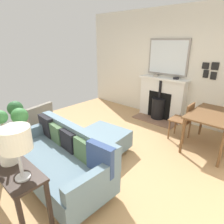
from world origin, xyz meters
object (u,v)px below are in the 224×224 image
armchair_accent (36,121)px  table_lamp_far_end (15,140)px  mantel_bowl_near (156,75)px  ottoman (105,139)px  sofa (61,159)px  console_table (3,163)px  potted_plant (6,128)px  mantel_bowl_far (176,78)px  dining_table (213,119)px  dining_chair_near_fireplace (185,118)px  fireplace (161,101)px

armchair_accent → table_lamp_far_end: size_ratio=1.53×
mantel_bowl_near → ottoman: size_ratio=0.16×
sofa → ottoman: sofa is taller
console_table → table_lamp_far_end: size_ratio=2.95×
potted_plant → table_lamp_far_end: bearing=83.3°
mantel_bowl_near → potted_plant: (3.98, 0.62, 0.06)m
mantel_bowl_far → sofa: mantel_bowl_far is taller
mantel_bowl_near → armchair_accent: size_ratio=0.17×
mantel_bowl_far → dining_table: 1.52m
mantel_bowl_far → mantel_bowl_near: bearing=-90.0°
armchair_accent → console_table: (1.11, 1.44, 0.25)m
sofa → console_table: 0.82m
armchair_accent → console_table: size_ratio=0.52×
armchair_accent → dining_chair_near_fireplace: bearing=132.4°
armchair_accent → dining_chair_near_fireplace: 3.10m
armchair_accent → mantel_bowl_near: bearing=159.9°
mantel_bowl_near → sofa: 3.39m
mantel_bowl_near → dining_table: (0.83, 1.74, -0.50)m
mantel_bowl_far → potted_plant: 3.98m
console_table → ottoman: bearing=-177.6°
mantel_bowl_near → dining_chair_near_fireplace: bearing=55.9°
armchair_accent → table_lamp_far_end: table_lamp_far_end is taller
fireplace → sofa: 3.23m
armchair_accent → dining_chair_near_fireplace: (-2.09, 2.29, 0.06)m
mantel_bowl_near → ottoman: 2.45m
table_lamp_far_end → dining_chair_near_fireplace: bearing=175.4°
dining_chair_near_fireplace → fireplace: bearing=-128.5°
dining_table → potted_plant: bearing=-19.6°
potted_plant → dining_chair_near_fireplace: size_ratio=0.81×
fireplace → dining_table: bearing=62.5°
ottoman → potted_plant: 1.99m
mantel_bowl_near → ottoman: bearing=7.7°
mantel_bowl_near → dining_chair_near_fireplace: (0.83, 1.22, -0.64)m
sofa → armchair_accent: size_ratio=2.27×
console_table → dining_chair_near_fireplace: 3.31m
dining_table → dining_chair_near_fireplace: 0.54m
fireplace → table_lamp_far_end: size_ratio=2.46×
fireplace → mantel_bowl_near: size_ratio=9.21×
armchair_accent → table_lamp_far_end: bearing=61.3°
mantel_bowl_far → dining_chair_near_fireplace: mantel_bowl_far is taller
dining_table → fireplace: bearing=-117.5°
sofa → dining_chair_near_fireplace: size_ratio=2.22×
table_lamp_far_end → dining_table: bearing=166.3°
ottoman → armchair_accent: bearing=-64.5°
mantel_bowl_near → table_lamp_far_end: 4.14m
fireplace → ottoman: (2.21, 0.06, -0.24)m
ottoman → dining_table: 2.07m
table_lamp_far_end → sofa: bearing=-142.2°
potted_plant → mantel_bowl_far: bearing=-179.2°
fireplace → mantel_bowl_near: (-0.05, -0.24, 0.64)m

